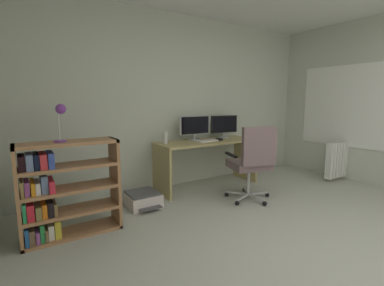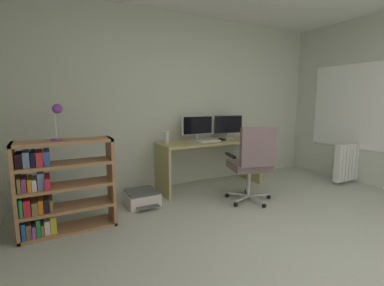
{
  "view_description": "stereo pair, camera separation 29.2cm",
  "coord_description": "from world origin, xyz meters",
  "px_view_note": "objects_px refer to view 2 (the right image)",
  "views": [
    {
      "loc": [
        -2.27,
        -1.02,
        1.34
      ],
      "look_at": [
        -0.26,
        2.11,
        0.77
      ],
      "focal_mm": 25.95,
      "sensor_mm": 36.0,
      "label": 1
    },
    {
      "loc": [
        -2.02,
        -1.17,
        1.34
      ],
      "look_at": [
        -0.26,
        2.11,
        0.77
      ],
      "focal_mm": 25.95,
      "sensor_mm": 36.0,
      "label": 2
    }
  ],
  "objects_px": {
    "keyboard": "(209,141)",
    "office_chair": "(252,161)",
    "bookshelf": "(56,189)",
    "radiator": "(353,161)",
    "monitor_main": "(197,126)",
    "monitor_secondary": "(228,125)",
    "printer": "(142,198)",
    "desk_lamp": "(57,115)",
    "computer_mouse": "(222,140)",
    "desktop_speaker": "(167,137)",
    "desk": "(210,152)"
  },
  "relations": [
    {
      "from": "keyboard",
      "to": "office_chair",
      "type": "height_order",
      "value": "office_chair"
    },
    {
      "from": "bookshelf",
      "to": "radiator",
      "type": "relative_size",
      "value": 1.17
    },
    {
      "from": "monitor_main",
      "to": "monitor_secondary",
      "type": "distance_m",
      "value": 0.58
    },
    {
      "from": "printer",
      "to": "monitor_main",
      "type": "bearing_deg",
      "value": 18.86
    },
    {
      "from": "desk_lamp",
      "to": "monitor_secondary",
      "type": "bearing_deg",
      "value": 15.0
    },
    {
      "from": "computer_mouse",
      "to": "desktop_speaker",
      "type": "height_order",
      "value": "desktop_speaker"
    },
    {
      "from": "keyboard",
      "to": "desk_lamp",
      "type": "bearing_deg",
      "value": -171.0
    },
    {
      "from": "office_chair",
      "to": "radiator",
      "type": "xyz_separation_m",
      "value": [
        2.07,
        -0.05,
        -0.21
      ]
    },
    {
      "from": "keyboard",
      "to": "radiator",
      "type": "distance_m",
      "value": 2.42
    },
    {
      "from": "monitor_secondary",
      "to": "desktop_speaker",
      "type": "relative_size",
      "value": 2.86
    },
    {
      "from": "monitor_main",
      "to": "bookshelf",
      "type": "relative_size",
      "value": 0.55
    },
    {
      "from": "desk",
      "to": "desktop_speaker",
      "type": "distance_m",
      "value": 0.74
    },
    {
      "from": "printer",
      "to": "desk_lamp",
      "type": "bearing_deg",
      "value": -160.55
    },
    {
      "from": "monitor_secondary",
      "to": "desktop_speaker",
      "type": "xyz_separation_m",
      "value": [
        -1.12,
        -0.05,
        -0.12
      ]
    },
    {
      "from": "computer_mouse",
      "to": "bookshelf",
      "type": "bearing_deg",
      "value": -179.9
    },
    {
      "from": "desk",
      "to": "office_chair",
      "type": "bearing_deg",
      "value": -82.68
    },
    {
      "from": "monitor_main",
      "to": "monitor_secondary",
      "type": "xyz_separation_m",
      "value": [
        0.58,
        0.0,
        -0.01
      ]
    },
    {
      "from": "office_chair",
      "to": "keyboard",
      "type": "bearing_deg",
      "value": 102.32
    },
    {
      "from": "computer_mouse",
      "to": "bookshelf",
      "type": "xyz_separation_m",
      "value": [
        -2.33,
        -0.47,
        -0.29
      ]
    },
    {
      "from": "monitor_secondary",
      "to": "radiator",
      "type": "xyz_separation_m",
      "value": [
        1.75,
        -1.04,
        -0.58
      ]
    },
    {
      "from": "monitor_secondary",
      "to": "desk_lamp",
      "type": "distance_m",
      "value": 2.65
    },
    {
      "from": "printer",
      "to": "radiator",
      "type": "height_order",
      "value": "radiator"
    },
    {
      "from": "keyboard",
      "to": "desktop_speaker",
      "type": "relative_size",
      "value": 2.0
    },
    {
      "from": "desk",
      "to": "keyboard",
      "type": "distance_m",
      "value": 0.21
    },
    {
      "from": "monitor_secondary",
      "to": "printer",
      "type": "distance_m",
      "value": 1.85
    },
    {
      "from": "desk",
      "to": "radiator",
      "type": "xyz_separation_m",
      "value": [
        2.18,
        -0.91,
        -0.19
      ]
    },
    {
      "from": "desk",
      "to": "desktop_speaker",
      "type": "bearing_deg",
      "value": 173.27
    },
    {
      "from": "office_chair",
      "to": "monitor_main",
      "type": "bearing_deg",
      "value": 104.96
    },
    {
      "from": "monitor_main",
      "to": "radiator",
      "type": "xyz_separation_m",
      "value": [
        2.33,
        -1.04,
        -0.6
      ]
    },
    {
      "from": "computer_mouse",
      "to": "printer",
      "type": "xyz_separation_m",
      "value": [
        -1.34,
        -0.14,
        -0.66
      ]
    },
    {
      "from": "keyboard",
      "to": "bookshelf",
      "type": "xyz_separation_m",
      "value": [
        -2.11,
        -0.48,
        -0.28
      ]
    },
    {
      "from": "monitor_secondary",
      "to": "desktop_speaker",
      "type": "distance_m",
      "value": 1.12
    },
    {
      "from": "monitor_secondary",
      "to": "computer_mouse",
      "type": "relative_size",
      "value": 4.86
    },
    {
      "from": "radiator",
      "to": "desk",
      "type": "bearing_deg",
      "value": 157.3
    },
    {
      "from": "desktop_speaker",
      "to": "radiator",
      "type": "bearing_deg",
      "value": -19.09
    },
    {
      "from": "keyboard",
      "to": "desk_lamp",
      "type": "distance_m",
      "value": 2.16
    },
    {
      "from": "monitor_main",
      "to": "desk_lamp",
      "type": "height_order",
      "value": "desk_lamp"
    },
    {
      "from": "desktop_speaker",
      "to": "printer",
      "type": "height_order",
      "value": "desktop_speaker"
    },
    {
      "from": "computer_mouse",
      "to": "printer",
      "type": "bearing_deg",
      "value": 174.63
    },
    {
      "from": "monitor_main",
      "to": "printer",
      "type": "xyz_separation_m",
      "value": [
        -1.03,
        -0.35,
        -0.86
      ]
    },
    {
      "from": "computer_mouse",
      "to": "office_chair",
      "type": "distance_m",
      "value": 0.8
    },
    {
      "from": "monitor_secondary",
      "to": "radiator",
      "type": "height_order",
      "value": "monitor_secondary"
    },
    {
      "from": "computer_mouse",
      "to": "radiator",
      "type": "relative_size",
      "value": 0.12
    },
    {
      "from": "office_chair",
      "to": "printer",
      "type": "height_order",
      "value": "office_chair"
    },
    {
      "from": "bookshelf",
      "to": "printer",
      "type": "height_order",
      "value": "bookshelf"
    },
    {
      "from": "desk",
      "to": "monitor_main",
      "type": "bearing_deg",
      "value": 139.94
    },
    {
      "from": "computer_mouse",
      "to": "keyboard",
      "type": "bearing_deg",
      "value": 165.66
    },
    {
      "from": "keyboard",
      "to": "printer",
      "type": "height_order",
      "value": "keyboard"
    },
    {
      "from": "desk_lamp",
      "to": "printer",
      "type": "relative_size",
      "value": 0.73
    },
    {
      "from": "desktop_speaker",
      "to": "office_chair",
      "type": "height_order",
      "value": "office_chair"
    }
  ]
}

